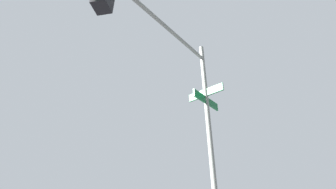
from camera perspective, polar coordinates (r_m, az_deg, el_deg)
traffic_signal_near at (r=4.56m, az=0.40°, el=4.72°), size 2.20×3.47×5.95m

